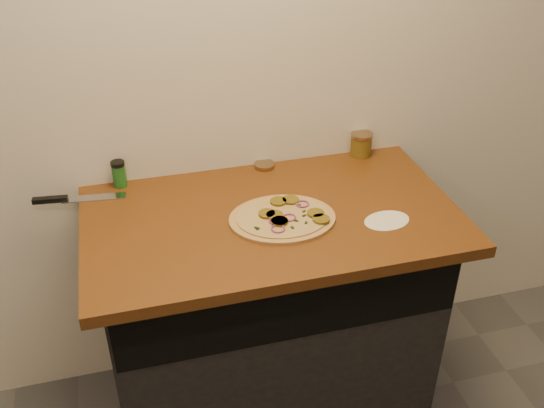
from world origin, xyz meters
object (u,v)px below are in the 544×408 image
object	(u,v)px
chefs_knife	(71,199)
salsa_jar	(361,144)
pizza	(283,218)
spice_shaker	(119,174)

from	to	relation	value
chefs_knife	salsa_jar	distance (m)	1.05
pizza	chefs_knife	size ratio (longest dim) A/B	1.19
pizza	chefs_knife	xyz separation A→B (m)	(-0.65, 0.29, -0.00)
pizza	chefs_knife	world-z (taller)	pizza
salsa_jar	spice_shaker	distance (m)	0.89
chefs_knife	spice_shaker	distance (m)	0.18
chefs_knife	salsa_jar	bearing A→B (deg)	2.91
pizza	salsa_jar	xyz separation A→B (m)	(0.40, 0.35, 0.04)
spice_shaker	chefs_knife	bearing A→B (deg)	-162.03
chefs_knife	spice_shaker	xyz separation A→B (m)	(0.16, 0.05, 0.04)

